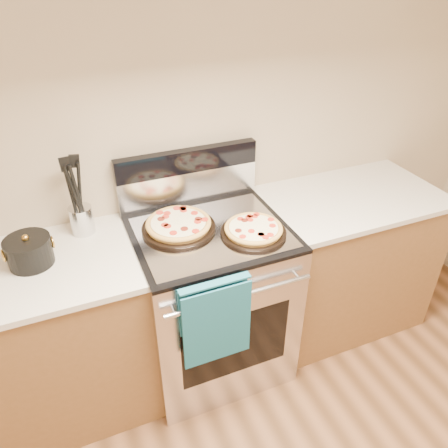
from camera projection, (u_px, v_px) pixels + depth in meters
name	position (u px, v px, depth m)	size (l,w,h in m)	color
wall_back	(183.00, 123.00, 2.19)	(4.00, 4.00, 0.00)	tan
range_body	(211.00, 301.00, 2.40)	(0.76, 0.68, 0.90)	#B7B7BC
oven_window	(236.00, 344.00, 2.14)	(0.56, 0.01, 0.40)	black
cooktop	(210.00, 231.00, 2.15)	(0.76, 0.68, 0.02)	black
backsplash_lower	(189.00, 186.00, 2.34)	(0.76, 0.06, 0.18)	silver
backsplash_upper	(187.00, 161.00, 2.26)	(0.76, 0.06, 0.12)	black
oven_handle	(241.00, 296.00, 1.92)	(0.03, 0.03, 0.70)	silver
dish_towel	(215.00, 320.00, 1.94)	(0.32, 0.05, 0.42)	#175776
foil_sheet	(212.00, 232.00, 2.12)	(0.70, 0.55, 0.01)	gray
cabinet_left	(42.00, 346.00, 2.14)	(1.00, 0.62, 0.88)	brown
countertop_left	(19.00, 274.00, 1.90)	(1.02, 0.64, 0.03)	beige
cabinet_right	(341.00, 262.00, 2.71)	(1.00, 0.62, 0.88)	brown
countertop_right	(353.00, 198.00, 2.47)	(1.02, 0.64, 0.03)	beige
pepperoni_pizza_back	(179.00, 225.00, 2.13)	(0.36, 0.36, 0.05)	#BA8238
pepperoni_pizza_front	(253.00, 230.00, 2.10)	(0.31, 0.31, 0.04)	#BA8238
utensil_crock	(82.00, 220.00, 2.11)	(0.11, 0.11, 0.14)	silver
saucepan	(30.00, 253.00, 1.91)	(0.19, 0.19, 0.12)	black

